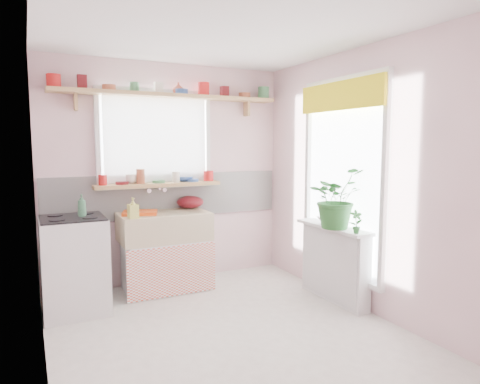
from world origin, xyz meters
name	(u,v)px	position (x,y,z in m)	size (l,w,h in m)	color
room	(249,165)	(0.66, 0.86, 1.37)	(3.20, 3.20, 3.20)	white
sink_unit	(165,251)	(-0.15, 1.29, 0.43)	(0.95, 0.65, 1.11)	white
cooker	(74,264)	(-1.10, 1.05, 0.46)	(0.58, 0.58, 0.93)	white
radiator_ledge	(334,262)	(1.30, 0.20, 0.40)	(0.22, 0.95, 0.78)	white
windowsill	(159,185)	(-0.15, 1.48, 1.14)	(1.40, 0.22, 0.04)	tan
pine_shelf	(170,96)	(0.00, 1.47, 2.12)	(2.52, 0.24, 0.04)	tan
shelf_crockery	(168,89)	(-0.02, 1.47, 2.19)	(2.47, 0.11, 0.12)	red
sill_crockery	(157,178)	(-0.17, 1.48, 1.22)	(1.35, 0.11, 0.12)	red
dish_tray	(140,213)	(-0.41, 1.31, 0.87)	(0.35, 0.26, 0.04)	#F45215
colander	(190,202)	(0.22, 1.50, 0.92)	(0.31, 0.31, 0.14)	#5D0F17
jade_plant	(336,198)	(1.21, 0.09, 1.07)	(0.53, 0.46, 0.59)	#2A692C
fruit_bowl	(334,221)	(1.33, 0.26, 0.81)	(0.31, 0.31, 0.08)	white
herb_pot	(356,222)	(1.21, -0.20, 0.89)	(0.12, 0.08, 0.22)	#2A6B2E
soap_bottle_sink	(133,208)	(-0.53, 1.10, 0.95)	(0.09, 0.10, 0.21)	#D3D15E
sill_cup	(131,179)	(-0.44, 1.54, 1.21)	(0.13, 0.13, 0.10)	white
sill_bowl	(185,179)	(0.18, 1.54, 1.19)	(0.18, 0.18, 0.06)	#2E4F97
shelf_vase	(178,89)	(0.11, 1.53, 2.21)	(0.13, 0.13, 0.14)	#A24231
cooker_bottle	(82,205)	(-1.01, 1.05, 1.02)	(0.08, 0.08, 0.21)	#3C7853
fruit	(334,215)	(1.34, 0.26, 0.87)	(0.20, 0.14, 0.10)	orange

